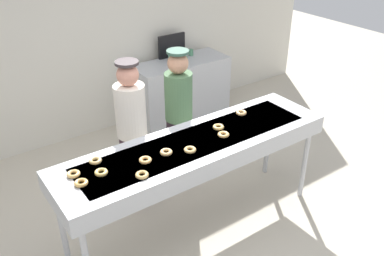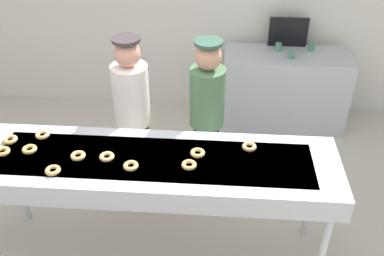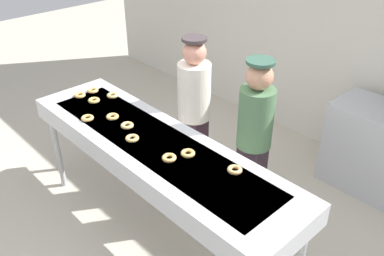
# 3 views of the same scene
# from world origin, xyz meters

# --- Properties ---
(ground_plane) EXTENTS (16.00, 16.00, 0.00)m
(ground_plane) POSITION_xyz_m (0.00, 0.00, 0.00)
(ground_plane) COLOR beige
(back_wall) EXTENTS (8.00, 0.12, 2.82)m
(back_wall) POSITION_xyz_m (0.00, 2.58, 1.41)
(back_wall) COLOR silver
(back_wall) RESTS_ON ground
(fryer_conveyor) EXTENTS (2.80, 0.75, 1.05)m
(fryer_conveyor) POSITION_xyz_m (0.00, 0.00, 0.95)
(fryer_conveyor) COLOR #B7BABF
(fryer_conveyor) RESTS_ON ground
(glazed_donut_0) EXTENTS (0.15, 0.15, 0.03)m
(glazed_donut_0) POSITION_xyz_m (-0.35, -0.02, 1.06)
(glazed_donut_0) COLOR #E6B36D
(glazed_donut_0) RESTS_ON fryer_conveyor
(glazed_donut_1) EXTENTS (0.15, 0.15, 0.03)m
(glazed_donut_1) POSITION_xyz_m (0.72, 0.18, 1.06)
(glazed_donut_1) COLOR tan
(glazed_donut_1) RESTS_ON fryer_conveyor
(glazed_donut_2) EXTENTS (0.12, 0.12, 0.03)m
(glazed_donut_2) POSITION_xyz_m (-1.16, 0.13, 1.06)
(glazed_donut_2) COLOR #ECB967
(glazed_donut_2) RESTS_ON fryer_conveyor
(glazed_donut_3) EXTENTS (0.16, 0.16, 0.03)m
(glazed_donut_3) POSITION_xyz_m (-0.93, 0.22, 1.06)
(glazed_donut_3) COLOR #DDB66F
(glazed_donut_3) RESTS_ON fryer_conveyor
(glazed_donut_4) EXTENTS (0.13, 0.13, 0.03)m
(glazed_donut_4) POSITION_xyz_m (-0.57, -0.03, 1.06)
(glazed_donut_4) COLOR #EEB265
(glazed_donut_4) RESTS_ON fryer_conveyor
(glazed_donut_5) EXTENTS (0.15, 0.15, 0.03)m
(glazed_donut_5) POSITION_xyz_m (-0.96, 0.02, 1.06)
(glazed_donut_5) COLOR #E0B960
(glazed_donut_5) RESTS_ON fryer_conveyor
(glazed_donut_6) EXTENTS (0.12, 0.12, 0.03)m
(glazed_donut_6) POSITION_xyz_m (-0.70, -0.21, 1.06)
(glazed_donut_6) COLOR #DCAB60
(glazed_donut_6) RESTS_ON fryer_conveyor
(glazed_donut_7) EXTENTS (0.15, 0.15, 0.03)m
(glazed_donut_7) POSITION_xyz_m (0.27, -0.08, 1.06)
(glazed_donut_7) COLOR #EBB162
(glazed_donut_7) RESTS_ON fryer_conveyor
(glazed_donut_8) EXTENTS (0.13, 0.13, 0.03)m
(glazed_donut_8) POSITION_xyz_m (0.33, 0.07, 1.06)
(glazed_donut_8) COLOR #DBAF60
(glazed_donut_8) RESTS_ON fryer_conveyor
(glazed_donut_9) EXTENTS (0.12, 0.12, 0.03)m
(glazed_donut_9) POSITION_xyz_m (-0.15, -0.12, 1.06)
(glazed_donut_9) COLOR #DEB268
(glazed_donut_9) RESTS_ON fryer_conveyor
(glazed_donut_10) EXTENTS (0.15, 0.15, 0.03)m
(glazed_donut_10) POSITION_xyz_m (-1.16, -0.02, 1.06)
(glazed_donut_10) COLOR #ECB25C
(glazed_donut_10) RESTS_ON fryer_conveyor
(worker_baker) EXTENTS (0.32, 0.32, 1.64)m
(worker_baker) POSITION_xyz_m (0.37, 0.85, 0.92)
(worker_baker) COLOR #30212B
(worker_baker) RESTS_ON ground
(worker_assistant) EXTENTS (0.32, 0.32, 1.69)m
(worker_assistant) POSITION_xyz_m (-0.30, 0.74, 0.95)
(worker_assistant) COLOR #37222D
(worker_assistant) RESTS_ON ground
(prep_counter) EXTENTS (1.46, 0.58, 0.94)m
(prep_counter) POSITION_xyz_m (1.25, 2.13, 0.47)
(prep_counter) COLOR #B7BABF
(prep_counter) RESTS_ON ground
(paper_cup_0) EXTENTS (0.07, 0.07, 0.09)m
(paper_cup_0) POSITION_xyz_m (1.26, 2.03, 0.99)
(paper_cup_0) COLOR #4C8C66
(paper_cup_0) RESTS_ON prep_counter
(paper_cup_1) EXTENTS (0.07, 0.07, 0.09)m
(paper_cup_1) POSITION_xyz_m (1.52, 2.26, 0.99)
(paper_cup_1) COLOR #4C8C66
(paper_cup_1) RESTS_ON prep_counter
(paper_cup_2) EXTENTS (0.07, 0.07, 0.09)m
(paper_cup_2) POSITION_xyz_m (1.14, 2.23, 0.99)
(paper_cup_2) COLOR #4C8C66
(paper_cup_2) RESTS_ON prep_counter
(menu_display) EXTENTS (0.45, 0.04, 0.34)m
(menu_display) POSITION_xyz_m (1.25, 2.37, 1.12)
(menu_display) COLOR black
(menu_display) RESTS_ON prep_counter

